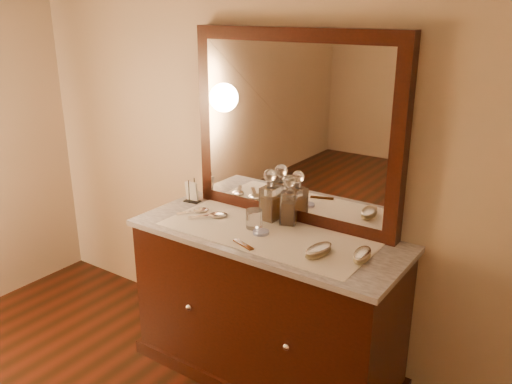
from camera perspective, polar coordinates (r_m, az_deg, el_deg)
dresser_cabinet at (r=2.92m, az=1.14°, el=-12.35°), size 1.40×0.55×0.82m
dresser_plinth at (r=3.13m, az=1.10°, el=-18.13°), size 1.46×0.59×0.08m
knob_left at (r=2.86m, az=-7.23°, el=-12.23°), size 0.04×0.04×0.04m
knob_right at (r=2.56m, az=3.30°, el=-16.32°), size 0.04×0.04×0.04m
marble_top at (r=2.72m, az=1.20°, el=-4.70°), size 1.44×0.59×0.03m
mirror_frame at (r=2.75m, az=4.11°, el=6.88°), size 1.20×0.08×1.00m
mirror_glass at (r=2.73m, az=3.75°, el=6.75°), size 1.06×0.01×0.86m
lace_runner at (r=2.70m, az=0.97°, el=-4.52°), size 1.10×0.45×0.00m
pin_dish at (r=2.69m, az=0.54°, el=-4.37°), size 0.10×0.10×0.01m
comb at (r=2.56m, az=-1.37°, el=-5.68°), size 0.14×0.07×0.01m
napkin_rack at (r=3.14m, az=-6.93°, el=-0.07°), size 0.10×0.07×0.14m
decanter_left at (r=2.83m, az=1.52°, el=-0.92°), size 0.09×0.09×0.28m
decanter_right at (r=2.78m, az=3.56°, el=-1.42°), size 0.11×0.11×0.27m
brush_near at (r=2.47m, az=6.75°, el=-6.27°), size 0.10×0.18×0.05m
brush_far at (r=2.47m, az=11.38°, el=-6.67°), size 0.10×0.17×0.04m
hand_mirror_outer at (r=2.99m, az=-6.27°, el=-2.00°), size 0.13×0.18×0.02m
hand_mirror_inner at (r=2.91m, az=-4.49°, el=-2.51°), size 0.18×0.20×0.02m
tumblers at (r=2.74m, az=-0.20°, el=-2.91°), size 0.09×0.09×0.10m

